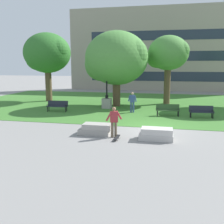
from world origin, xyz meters
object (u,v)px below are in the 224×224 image
at_px(person_skateboarder, 114,120).
at_px(park_bench_far_right, 57,105).
at_px(concrete_block_center, 96,129).
at_px(skateboard, 117,138).
at_px(park_bench_near_left, 201,111).
at_px(concrete_block_left, 156,134).
at_px(park_bench_far_left, 168,109).
at_px(lamp_post_left, 107,98).
at_px(person_bystander_near_lawn, 132,101).

relative_size(person_skateboarder, park_bench_far_right, 0.94).
height_order(concrete_block_center, skateboard, concrete_block_center).
distance_m(park_bench_near_left, park_bench_far_right, 11.75).
relative_size(concrete_block_left, park_bench_far_left, 0.98).
height_order(park_bench_far_left, lamp_post_left, lamp_post_left).
bearing_deg(park_bench_far_left, lamp_post_left, 155.10).
height_order(concrete_block_center, park_bench_far_left, park_bench_far_left).
height_order(person_skateboarder, park_bench_near_left, person_skateboarder).
xyz_separation_m(concrete_block_left, skateboard, (-2.11, -0.38, -0.22)).
bearing_deg(person_skateboarder, person_bystander_near_lawn, 90.15).
relative_size(concrete_block_left, person_bystander_near_lawn, 1.05).
bearing_deg(park_bench_far_left, person_bystander_near_lawn, 163.88).
height_order(concrete_block_left, park_bench_far_left, park_bench_far_left).
height_order(skateboard, lamp_post_left, lamp_post_left).
bearing_deg(park_bench_near_left, concrete_block_center, -136.20).
xyz_separation_m(concrete_block_center, skateboard, (1.36, -0.76, -0.22)).
xyz_separation_m(lamp_post_left, person_bystander_near_lawn, (2.59, -1.71, -0.01)).
bearing_deg(park_bench_far_right, concrete_block_center, -51.18).
bearing_deg(park_bench_far_left, concrete_block_left, -94.63).
bearing_deg(concrete_block_center, person_skateboarder, -17.31).
xyz_separation_m(park_bench_far_left, lamp_post_left, (-5.50, 2.55, 0.46)).
bearing_deg(park_bench_far_left, concrete_block_center, -121.88).
distance_m(skateboard, park_bench_far_right, 9.83).
distance_m(person_skateboarder, park_bench_far_left, 7.42).
xyz_separation_m(concrete_block_center, park_bench_far_right, (-5.24, 6.51, 0.23)).
bearing_deg(concrete_block_left, person_skateboarder, 179.38).
bearing_deg(concrete_block_center, skateboard, -29.06).
bearing_deg(park_bench_far_left, skateboard, -110.21).
bearing_deg(park_bench_near_left, skateboard, -126.33).
distance_m(person_skateboarder, person_bystander_near_lawn, 7.66).
relative_size(park_bench_near_left, park_bench_far_left, 1.00).
bearing_deg(skateboard, park_bench_near_left, 53.67).
bearing_deg(person_bystander_near_lawn, concrete_block_center, -98.67).
bearing_deg(concrete_block_left, park_bench_near_left, 65.32).
height_order(park_bench_near_left, person_bystander_near_lawn, person_bystander_near_lawn).
height_order(skateboard, person_bystander_near_lawn, person_bystander_near_lawn).
height_order(concrete_block_center, person_bystander_near_lawn, person_bystander_near_lawn).
height_order(concrete_block_left, park_bench_far_right, park_bench_far_right).
relative_size(concrete_block_center, lamp_post_left, 0.40).
bearing_deg(person_bystander_near_lawn, concrete_block_left, -72.98).
bearing_deg(person_bystander_near_lawn, park_bench_near_left, -11.14).
distance_m(person_skateboarder, park_bench_near_left, 8.52).
height_order(concrete_block_left, lamp_post_left, lamp_post_left).
distance_m(concrete_block_left, lamp_post_left, 10.64).
bearing_deg(concrete_block_center, park_bench_near_left, 43.80).
xyz_separation_m(person_skateboarder, park_bench_near_left, (5.38, 6.60, -0.43)).
relative_size(concrete_block_center, park_bench_far_right, 1.04).
height_order(concrete_block_center, park_bench_far_right, park_bench_far_right).
relative_size(person_skateboarder, park_bench_far_left, 0.93).
bearing_deg(concrete_block_left, concrete_block_center, 173.77).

